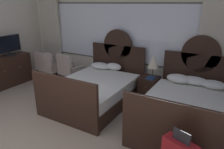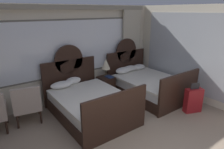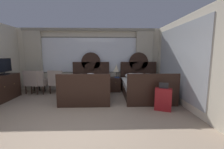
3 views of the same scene
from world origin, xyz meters
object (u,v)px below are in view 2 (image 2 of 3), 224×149
object	(u,v)px
bed_near_mirror	(147,84)
book_on_nightstand	(109,77)
bed_near_window	(89,103)
suitcase_on_floor	(193,100)
table_lamp_on_nightstand	(106,64)
armchair_by_window_left	(27,103)
nightstand_between_beds	(106,86)

from	to	relation	value
bed_near_mirror	book_on_nightstand	world-z (taller)	bed_near_mirror
bed_near_window	suitcase_on_floor	xyz separation A→B (m)	(2.28, -1.45, -0.02)
table_lamp_on_nightstand	suitcase_on_floor	world-z (taller)	table_lamp_on_nightstand
table_lamp_on_nightstand	armchair_by_window_left	distance (m)	2.47
bed_near_mirror	armchair_by_window_left	size ratio (longest dim) A/B	2.37
armchair_by_window_left	suitcase_on_floor	distance (m)	4.11
table_lamp_on_nightstand	book_on_nightstand	size ratio (longest dim) A/B	2.11
nightstand_between_beds	suitcase_on_floor	size ratio (longest dim) A/B	0.76
nightstand_between_beds	bed_near_window	bearing A→B (deg)	-144.13
nightstand_between_beds	armchair_by_window_left	bearing A→B (deg)	-174.97
bed_near_mirror	table_lamp_on_nightstand	world-z (taller)	bed_near_mirror
bed_near_window	suitcase_on_floor	distance (m)	2.70
suitcase_on_floor	bed_near_mirror	bearing A→B (deg)	97.44
bed_near_mirror	suitcase_on_floor	size ratio (longest dim) A/B	2.79
bed_near_window	book_on_nightstand	size ratio (longest dim) A/B	8.57
nightstand_between_beds	suitcase_on_floor	world-z (taller)	suitcase_on_floor
bed_near_mirror	armchair_by_window_left	distance (m)	3.44
nightstand_between_beds	armchair_by_window_left	xyz separation A→B (m)	(-2.36, -0.21, 0.19)
nightstand_between_beds	armchair_by_window_left	distance (m)	2.37
nightstand_between_beds	book_on_nightstand	world-z (taller)	book_on_nightstand
armchair_by_window_left	suitcase_on_floor	xyz separation A→B (m)	(3.59, -2.00, -0.17)
bed_near_window	table_lamp_on_nightstand	xyz separation A→B (m)	(1.10, 0.82, 0.64)
nightstand_between_beds	armchair_by_window_left	world-z (taller)	armchair_by_window_left
table_lamp_on_nightstand	suitcase_on_floor	distance (m)	2.64
suitcase_on_floor	book_on_nightstand	bearing A→B (deg)	118.83
nightstand_between_beds	book_on_nightstand	distance (m)	0.34
table_lamp_on_nightstand	nightstand_between_beds	bearing A→B (deg)	-128.64
armchair_by_window_left	suitcase_on_floor	bearing A→B (deg)	-29.08
bed_near_mirror	armchair_by_window_left	xyz separation A→B (m)	(-3.40, 0.53, 0.14)
nightstand_between_beds	suitcase_on_floor	bearing A→B (deg)	-60.81
bed_near_mirror	nightstand_between_beds	xyz separation A→B (m)	(-1.04, 0.74, -0.05)
bed_near_window	table_lamp_on_nightstand	world-z (taller)	bed_near_window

